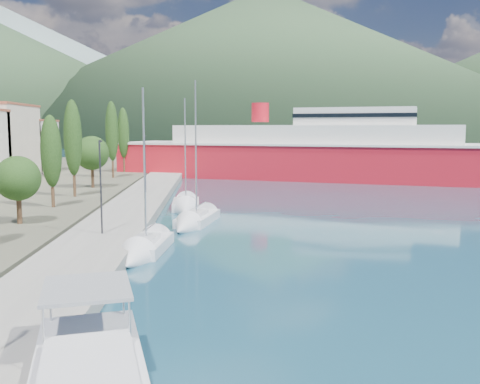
{
  "coord_description": "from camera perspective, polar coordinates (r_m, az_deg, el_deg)",
  "views": [
    {
      "loc": [
        -1.75,
        -20.42,
        7.61
      ],
      "look_at": [
        0.0,
        14.0,
        3.5
      ],
      "focal_mm": 40.0,
      "sensor_mm": 36.0,
      "label": 1
    }
  ],
  "objects": [
    {
      "name": "sailboat_far",
      "position": [
        49.55,
        -5.83,
        -1.69
      ],
      "size": [
        2.69,
        7.81,
        11.38
      ],
      "color": "silver",
      "rests_on": "ground"
    },
    {
      "name": "ground",
      "position": [
        140.64,
        -2.19,
        3.7
      ],
      "size": [
        1400.0,
        1400.0,
        0.0
      ],
      "primitive_type": "plane",
      "color": "navy"
    },
    {
      "name": "ferry",
      "position": [
        82.19,
        7.98,
        4.01
      ],
      "size": [
        61.74,
        34.61,
        12.17
      ],
      "color": "red",
      "rests_on": "ground"
    },
    {
      "name": "sailboat_near",
      "position": [
        32.29,
        -10.64,
        -6.41
      ],
      "size": [
        3.19,
        7.82,
        10.92
      ],
      "color": "silver",
      "rests_on": "ground"
    },
    {
      "name": "sailboat_mid",
      "position": [
        41.65,
        -5.3,
        -3.34
      ],
      "size": [
        4.28,
        8.79,
        12.23
      ],
      "color": "silver",
      "rests_on": "ground"
    },
    {
      "name": "hills_near",
      "position": [
        407.52,
        11.56,
        12.53
      ],
      "size": [
        1010.0,
        520.0,
        115.0
      ],
      "color": "#30492D",
      "rests_on": "ground"
    },
    {
      "name": "hills_far",
      "position": [
        658.09,
        9.67,
        12.8
      ],
      "size": [
        1480.0,
        900.0,
        180.0
      ],
      "color": "gray",
      "rests_on": "ground"
    },
    {
      "name": "tree_row",
      "position": [
        56.37,
        -17.44,
        4.51
      ],
      "size": [
        3.96,
        63.7,
        10.69
      ],
      "color": "#47301E",
      "rests_on": "land_strip"
    },
    {
      "name": "lamp_posts",
      "position": [
        36.33,
        -14.41,
        1.02
      ],
      "size": [
        0.15,
        44.17,
        6.06
      ],
      "color": "#2D2D33",
      "rests_on": "quay"
    },
    {
      "name": "quay",
      "position": [
        47.54,
        -11.65,
        -2.06
      ],
      "size": [
        5.0,
        88.0,
        0.8
      ],
      "primitive_type": "cube",
      "color": "gray",
      "rests_on": "ground"
    }
  ]
}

